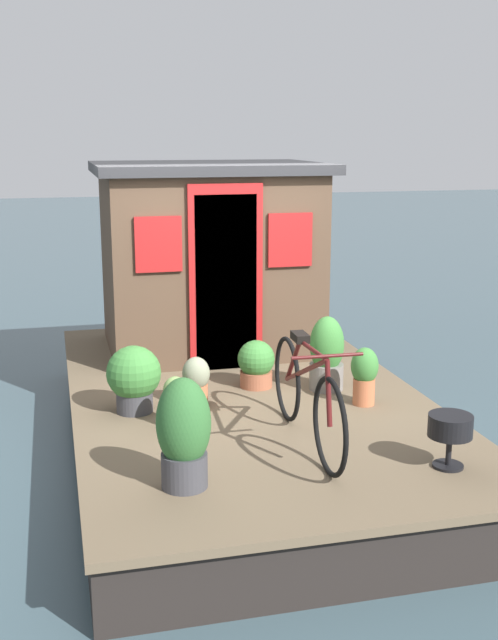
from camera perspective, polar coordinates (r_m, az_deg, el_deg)
The scene contains 12 objects.
ground_plane at distance 7.26m, azimuth -0.39°, elevation -8.96°, with size 60.00×60.00×0.00m, color #384C54.
houseboat_deck at distance 7.17m, azimuth -0.39°, elevation -7.07°, with size 5.30×3.04×0.51m.
houseboat_cabin at distance 8.32m, azimuth -2.92°, elevation 4.63°, with size 1.83×2.33×1.96m.
bicycle at distance 5.80m, azimuth 4.21°, elevation -5.48°, with size 1.76×0.50×0.82m.
potted_plant_ivy at distance 6.67m, azimuth -3.86°, elevation -4.37°, with size 0.23×0.23×0.42m.
potted_plant_sage at distance 7.14m, azimuth 0.52°, elevation -3.19°, with size 0.34×0.34×0.43m.
potted_plant_mint at distance 6.73m, azimuth 8.37°, elevation -3.89°, with size 0.23×0.23×0.50m.
potted_plant_rosemary at distance 5.12m, azimuth -4.76°, elevation -8.19°, with size 0.36×0.36×0.74m.
potted_plant_thyme at distance 7.07m, azimuth 5.66°, elevation -2.52°, with size 0.31×0.31×0.67m.
potted_plant_basil at distance 6.55m, azimuth -8.36°, elevation -4.12°, with size 0.45×0.45×0.56m.
potted_plant_lavender at distance 6.20m, azimuth -5.36°, elevation -5.84°, with size 0.19×0.19×0.41m.
charcoal_grill at distance 5.60m, azimuth 14.39°, elevation -7.65°, with size 0.31×0.31×0.38m.
Camera 1 is at (-6.53, 1.59, 2.75)m, focal length 44.10 mm.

